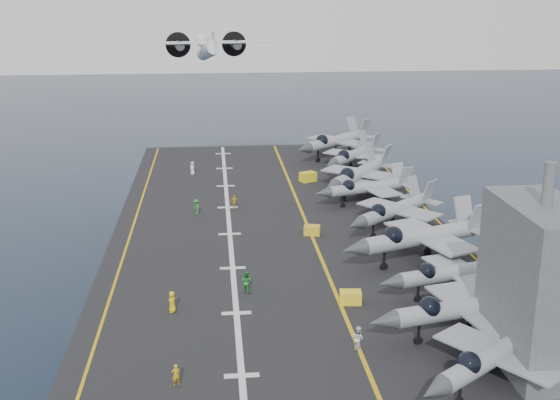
{
  "coord_description": "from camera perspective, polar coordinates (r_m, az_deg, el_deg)",
  "views": [
    {
      "loc": [
        -7.51,
        -73.75,
        36.48
      ],
      "look_at": [
        0.0,
        4.0,
        13.0
      ],
      "focal_mm": 45.0,
      "sensor_mm": 36.0,
      "label": 1
    }
  ],
  "objects": [
    {
      "name": "ground",
      "position": [
        82.62,
        0.27,
        -9.47
      ],
      "size": [
        500.0,
        500.0,
        0.0
      ],
      "primitive_type": "plane",
      "color": "#142135",
      "rests_on": "ground"
    },
    {
      "name": "hull",
      "position": [
        80.54,
        0.28,
        -6.28
      ],
      "size": [
        36.0,
        90.0,
        10.0
      ],
      "primitive_type": "cube",
      "color": "#56595E",
      "rests_on": "ground"
    },
    {
      "name": "flight_deck",
      "position": [
        78.65,
        0.28,
        -2.79
      ],
      "size": [
        38.0,
        92.0,
        0.4
      ],
      "primitive_type": "cube",
      "color": "black",
      "rests_on": "hull"
    },
    {
      "name": "foul_line",
      "position": [
        78.92,
        2.45,
        -2.57
      ],
      "size": [
        0.35,
        90.0,
        0.02
      ],
      "primitive_type": "cube",
      "color": "gold",
      "rests_on": "flight_deck"
    },
    {
      "name": "landing_centerline",
      "position": [
        78.23,
        -4.1,
        -2.77
      ],
      "size": [
        0.5,
        90.0,
        0.02
      ],
      "primitive_type": "cube",
      "color": "silver",
      "rests_on": "flight_deck"
    },
    {
      "name": "deck_edge_port",
      "position": [
        78.79,
        -12.13,
        -2.97
      ],
      "size": [
        0.25,
        90.0,
        0.02
      ],
      "primitive_type": "cube",
      "color": "gold",
      "rests_on": "flight_deck"
    },
    {
      "name": "deck_edge_stbd",
      "position": [
        82.43,
        13.19,
        -2.16
      ],
      "size": [
        0.25,
        90.0,
        0.02
      ],
      "primitive_type": "cube",
      "color": "gold",
      "rests_on": "flight_deck"
    },
    {
      "name": "island_superstructure",
      "position": [
        52.59,
        20.33,
        -5.06
      ],
      "size": [
        5.0,
        10.0,
        15.0
      ],
      "primitive_type": null,
      "color": "#56595E",
      "rests_on": "flight_deck"
    },
    {
      "name": "fighter_jet_0",
      "position": [
        50.9,
        17.03,
        -11.85
      ],
      "size": [
        16.35,
        15.3,
        4.73
      ],
      "primitive_type": null,
      "color": "gray",
      "rests_on": "flight_deck"
    },
    {
      "name": "fighter_jet_1",
      "position": [
        56.86,
        14.87,
        -8.35
      ],
      "size": [
        16.31,
        12.69,
        5.04
      ],
      "primitive_type": null,
      "color": "#8D969C",
      "rests_on": "flight_deck"
    },
    {
      "name": "fighter_jet_2",
      "position": [
        63.96,
        14.08,
        -5.62
      ],
      "size": [
        15.12,
        11.97,
        4.62
      ],
      "primitive_type": null,
      "color": "#98A0A9",
      "rests_on": "flight_deck"
    },
    {
      "name": "fighter_jet_3",
      "position": [
        70.76,
        11.58,
        -2.79
      ],
      "size": [
        19.16,
        15.95,
        5.69
      ],
      "primitive_type": null,
      "color": "gray",
      "rests_on": "flight_deck"
    },
    {
      "name": "fighter_jet_4",
      "position": [
        79.79,
        9.33,
        -0.69
      ],
      "size": [
        17.18,
        16.67,
        5.0
      ],
      "primitive_type": null,
      "color": "gray",
      "rests_on": "flight_deck"
    },
    {
      "name": "fighter_jet_5",
      "position": [
        89.06,
        7.26,
        1.12
      ],
      "size": [
        15.42,
        12.56,
        4.63
      ],
      "primitive_type": null,
      "color": "#9098A1",
      "rests_on": "flight_deck"
    },
    {
      "name": "fighter_jet_6",
      "position": [
        93.84,
        6.46,
        2.25
      ],
      "size": [
        18.31,
        19.26,
        5.58
      ],
      "primitive_type": null,
      "color": "#949BA4",
      "rests_on": "flight_deck"
    },
    {
      "name": "fighter_jet_7",
      "position": [
        105.43,
        6.01,
        3.73
      ],
      "size": [
        16.63,
        17.41,
        5.05
      ],
      "primitive_type": null,
      "color": "#A3ACB3",
      "rests_on": "flight_deck"
    },
    {
      "name": "fighter_jet_8",
      "position": [
        113.74,
        4.6,
        4.89
      ],
      "size": [
        19.54,
        19.13,
        5.7
      ],
      "primitive_type": null,
      "color": "#8F969F",
      "rests_on": "flight_deck"
    },
    {
      "name": "tow_cart_a",
      "position": [
        61.52,
        5.75,
        -7.87
      ],
      "size": [
        1.97,
        1.4,
        1.11
      ],
      "primitive_type": null,
      "color": "yellow",
      "rests_on": "flight_deck"
    },
    {
      "name": "tow_cart_b",
      "position": [
        77.79,
        2.61,
        -2.46
      ],
      "size": [
        1.97,
        1.51,
        1.06
      ],
      "primitive_type": null,
      "color": "gold",
      "rests_on": "flight_deck"
    },
    {
      "name": "tow_cart_c",
      "position": [
        99.41,
        2.29,
        1.9
      ],
      "size": [
        2.59,
        2.21,
        1.32
      ],
      "primitive_type": null,
      "color": "yellow",
      "rests_on": "flight_deck"
    },
    {
      "name": "crew_0",
      "position": [
        60.21,
        -8.76,
        -8.17
      ],
      "size": [
        0.77,
        1.13,
        1.85
      ],
      "primitive_type": "imported",
      "color": "yellow",
      "rests_on": "flight_deck"
    },
    {
      "name": "crew_1",
      "position": [
        49.95,
        -8.45,
        -13.87
      ],
      "size": [
        1.11,
        0.88,
        1.61
      ],
      "primitive_type": "imported",
      "color": "gold",
      "rests_on": "flight_deck"
    },
    {
      "name": "crew_2",
      "position": [
        63.21,
        -2.72,
        -6.64
      ],
      "size": [
        1.47,
        1.42,
        2.05
      ],
      "primitive_type": "imported",
      "color": "#268C33",
      "rests_on": "flight_deck"
    },
    {
      "name": "crew_3",
      "position": [
        85.21,
        -6.81,
        -0.55
      ],
      "size": [
        1.12,
        1.33,
        1.88
      ],
      "primitive_type": "imported",
      "color": "#257E30",
      "rests_on": "flight_deck"
    },
    {
      "name": "crew_4",
      "position": [
        87.18,
        -3.74,
        -0.13
      ],
      "size": [
        1.14,
        0.89,
        1.69
      ],
      "primitive_type": "imported",
      "color": "yellow",
      "rests_on": "flight_deck"
    },
    {
      "name": "crew_5",
      "position": [
        103.56,
        -7.13,
        2.58
      ],
      "size": [
        1.25,
        1.41,
        1.97
      ],
      "primitive_type": "imported",
      "color": "silver",
      "rests_on": "flight_deck"
    },
    {
      "name": "crew_7",
      "position": [
        53.92,
        6.36,
        -11.11
      ],
      "size": [
        1.33,
        1.43,
        1.98
      ],
      "primitive_type": "imported",
      "color": "white",
      "rests_on": "flight_deck"
    },
    {
      "name": "transport_plane",
      "position": [
        129.02,
        -5.84,
        11.98
      ],
      "size": [
        27.08,
        20.24,
        5.92
      ],
      "primitive_type": null,
      "color": "silver"
    }
  ]
}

